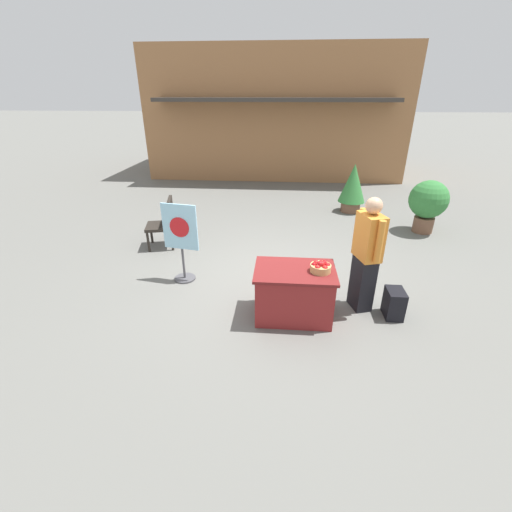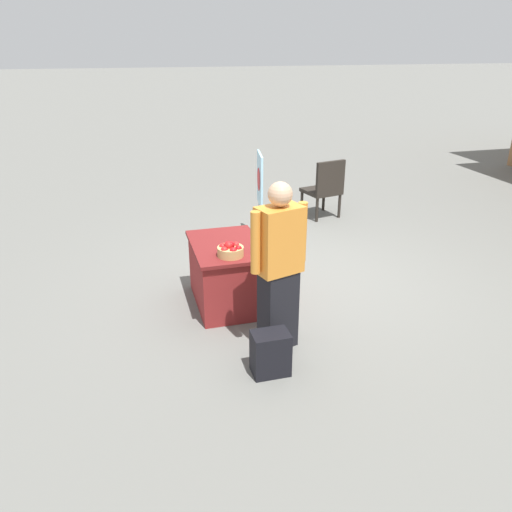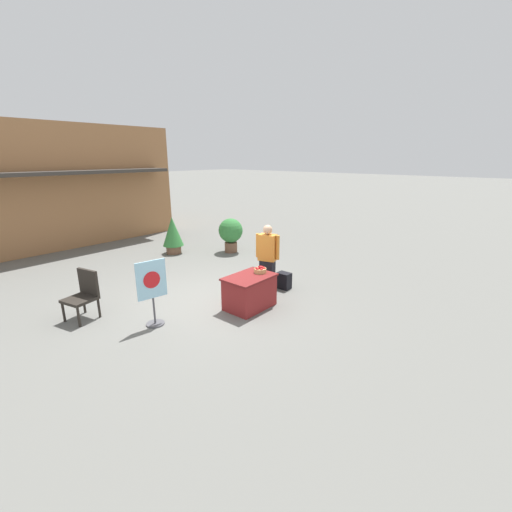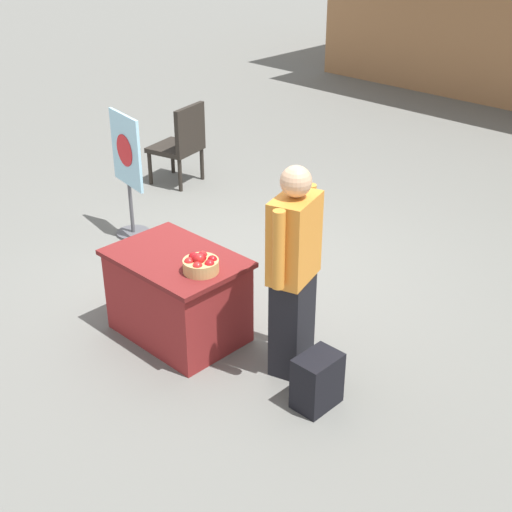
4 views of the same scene
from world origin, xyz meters
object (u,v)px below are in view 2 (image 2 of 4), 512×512
object	(u,v)px
display_table	(227,274)
apple_basket	(230,250)
poster_board	(260,194)
person_visitor	(279,267)
patio_chair	(325,187)
backpack	(271,353)

from	to	relation	value
display_table	apple_basket	distance (m)	0.55
apple_basket	poster_board	bearing A→B (deg)	156.77
display_table	poster_board	bearing A→B (deg)	153.80
person_visitor	poster_board	world-z (taller)	person_visitor
display_table	poster_board	xyz separation A→B (m)	(-1.85, 0.91, 0.37)
apple_basket	poster_board	world-z (taller)	poster_board
patio_chair	apple_basket	bearing A→B (deg)	128.82
backpack	display_table	bearing A→B (deg)	-176.34
poster_board	backpack	bearing A→B (deg)	85.93
person_visitor	backpack	distance (m)	0.81
person_visitor	patio_chair	distance (m)	4.11
person_visitor	patio_chair	world-z (taller)	person_visitor
apple_basket	poster_board	size ratio (longest dim) A/B	0.21
display_table	person_visitor	world-z (taller)	person_visitor
poster_board	apple_basket	bearing A→B (deg)	76.71
apple_basket	patio_chair	distance (m)	3.73
backpack	patio_chair	xyz separation A→B (m)	(-4.02, 2.18, 0.35)
display_table	apple_basket	size ratio (longest dim) A/B	3.98
apple_basket	backpack	size ratio (longest dim) A/B	0.67
apple_basket	poster_board	xyz separation A→B (m)	(-2.18, 0.94, -0.07)
display_table	person_visitor	distance (m)	1.15
display_table	backpack	xyz separation A→B (m)	(1.43, 0.09, -0.16)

